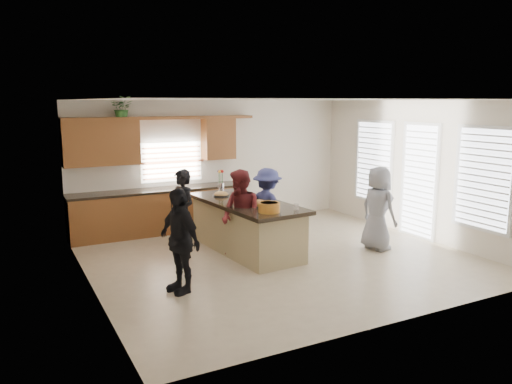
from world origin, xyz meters
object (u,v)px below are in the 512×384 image
woman_right_back (267,207)px  woman_right_front (378,208)px  salad_bowl (269,207)px  woman_left_front (179,241)px  island (246,227)px  woman_left_back (182,214)px  woman_left_mid (241,216)px

woman_right_back → woman_right_front: (1.72, -1.19, 0.03)m
salad_bowl → woman_left_front: (-1.70, -0.37, -0.26)m
island → woman_left_front: 2.26m
salad_bowl → woman_right_front: bearing=-1.0°
island → woman_right_front: 2.50m
woman_left_front → woman_right_back: (2.30, 1.51, -0.02)m
woman_left_back → woman_left_front: (-0.60, -1.57, -0.02)m
salad_bowl → woman_right_back: (0.60, 1.15, -0.28)m
salad_bowl → woman_left_back: woman_left_back is taller
island → woman_right_back: size_ratio=1.83×
woman_left_mid → woman_left_front: woman_left_mid is taller
woman_left_back → woman_left_front: 1.68m
island → woman_right_back: (0.53, 0.14, 0.31)m
island → salad_bowl: bearing=-98.2°
woman_left_back → island: bearing=65.3°
salad_bowl → woman_left_mid: size_ratio=0.22×
island → woman_left_mid: (-0.34, -0.48, 0.36)m
woman_left_back → woman_right_front: bearing=55.1°
woman_left_front → woman_right_back: bearing=108.4°
island → woman_left_back: 1.24m
woman_right_back → woman_right_front: woman_right_front is taller
salad_bowl → woman_left_front: woman_left_front is taller
island → woman_right_front: bearing=-29.1°
salad_bowl → woman_left_mid: woman_left_mid is taller
island → woman_right_back: woman_right_back is taller
salad_bowl → woman_right_back: bearing=62.4°
woman_right_front → island: bearing=58.6°
woman_left_mid → woman_right_front: (2.59, -0.56, -0.02)m
salad_bowl → woman_left_front: bearing=-167.8°
woman_left_back → woman_right_back: woman_left_back is taller
woman_left_mid → woman_left_front: size_ratio=1.04×
woman_left_back → woman_right_back: (1.70, -0.06, -0.04)m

